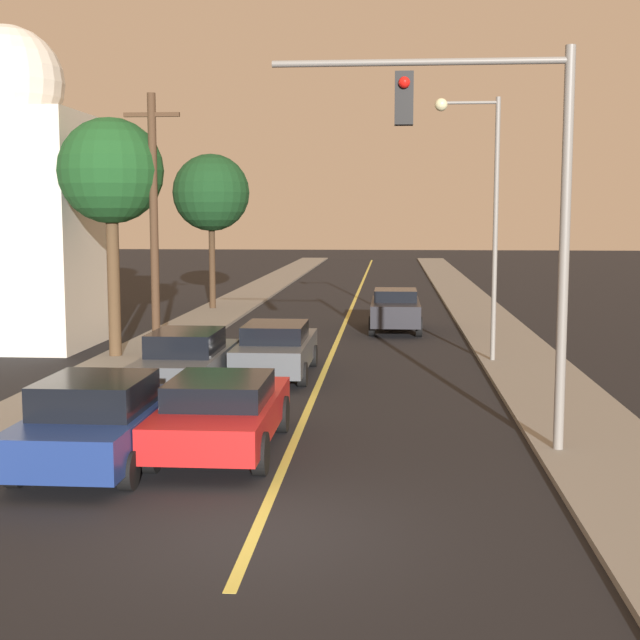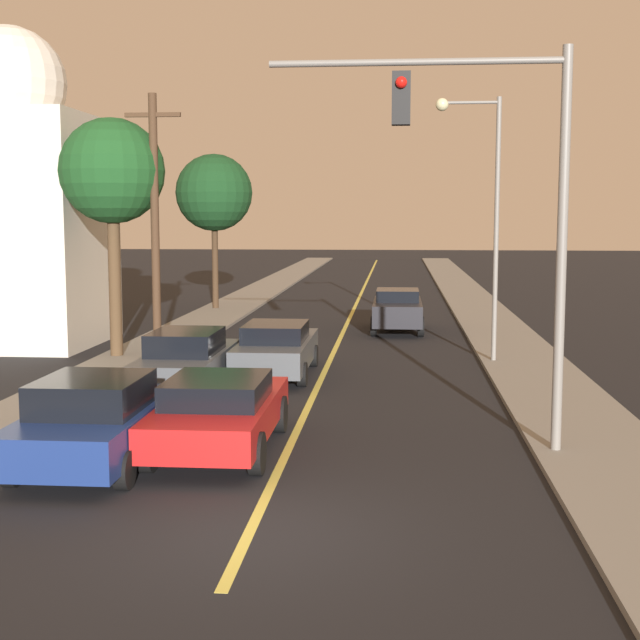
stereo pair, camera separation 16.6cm
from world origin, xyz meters
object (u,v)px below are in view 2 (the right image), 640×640
at_px(domed_building_left, 14,205).
at_px(tree_left_far, 214,193).
at_px(utility_pole_left, 155,222).
at_px(tree_left_near, 112,173).
at_px(traffic_signal_mast, 498,181).
at_px(car_near_lane_front, 219,411).
at_px(car_outer_lane_second, 187,358).
at_px(car_near_lane_second, 276,348).
at_px(streetlamp_right, 482,194).
at_px(car_far_oncoming, 397,309).
at_px(car_outer_lane_front, 96,420).

bearing_deg(domed_building_left, tree_left_far, 68.07).
xyz_separation_m(utility_pole_left, tree_left_near, (-1.35, 0.41, 1.42)).
bearing_deg(utility_pole_left, tree_left_far, 94.82).
distance_m(traffic_signal_mast, domed_building_left, 19.03).
relative_size(car_near_lane_front, car_outer_lane_second, 0.99).
bearing_deg(car_near_lane_second, streetlamp_right, 23.50).
bearing_deg(domed_building_left, utility_pole_left, -30.07).
height_order(car_far_oncoming, traffic_signal_mast, traffic_signal_mast).
distance_m(car_outer_lane_front, domed_building_left, 16.18).
distance_m(car_outer_lane_second, domed_building_left, 11.02).
bearing_deg(streetlamp_right, car_outer_lane_second, -149.28).
relative_size(car_near_lane_front, car_far_oncoming, 1.09).
bearing_deg(traffic_signal_mast, domed_building_left, 138.41).
distance_m(car_near_lane_second, streetlamp_right, 7.31).
bearing_deg(domed_building_left, tree_left_near, -33.74).
xyz_separation_m(car_outer_lane_front, car_far_oncoming, (5.13, 18.12, 0.04)).
bearing_deg(traffic_signal_mast, tree_left_far, 112.68).
bearing_deg(utility_pole_left, domed_building_left, 149.93).
relative_size(tree_left_far, domed_building_left, 0.66).
bearing_deg(tree_left_far, utility_pole_left, -85.18).
distance_m(streetlamp_right, tree_left_far, 17.23).
bearing_deg(car_far_oncoming, car_outer_lane_second, 65.87).
bearing_deg(traffic_signal_mast, car_far_oncoming, 95.72).
bearing_deg(tree_left_far, domed_building_left, -111.93).
distance_m(utility_pole_left, tree_left_near, 2.00).
xyz_separation_m(car_near_lane_front, car_outer_lane_front, (-1.93, -1.02, 0.03)).
distance_m(utility_pole_left, domed_building_left, 6.47).
height_order(car_near_lane_second, car_outer_lane_second, car_outer_lane_second).
xyz_separation_m(car_far_oncoming, tree_left_near, (-8.31, -7.08, 4.65)).
xyz_separation_m(car_near_lane_second, streetlamp_right, (5.55, 2.41, 4.11)).
bearing_deg(car_near_lane_second, traffic_signal_mast, -56.76).
xyz_separation_m(car_near_lane_second, tree_left_far, (-4.95, 16.07, 4.49)).
bearing_deg(utility_pole_left, car_far_oncoming, 47.11).
height_order(car_near_lane_second, car_outer_lane_front, car_outer_lane_front).
bearing_deg(car_far_oncoming, tree_left_far, -39.25).
bearing_deg(tree_left_far, traffic_signal_mast, -67.32).
xyz_separation_m(car_near_lane_front, domed_building_left, (-9.34, 12.84, 3.86)).
relative_size(car_outer_lane_second, domed_building_left, 0.46).
relative_size(tree_left_near, domed_building_left, 0.67).
relative_size(traffic_signal_mast, tree_left_far, 1.02).
bearing_deg(car_near_lane_second, domed_building_left, 151.06).
bearing_deg(car_near_lane_second, car_far_oncoming, 71.24).
relative_size(car_outer_lane_second, utility_pole_left, 0.63).
distance_m(car_near_lane_front, traffic_signal_mast, 6.38).
xyz_separation_m(car_outer_lane_front, streetlamp_right, (7.48, 11.11, 4.07)).
distance_m(car_outer_lane_second, car_far_oncoming, 12.55).
bearing_deg(tree_left_far, car_near_lane_front, -78.23).
relative_size(car_near_lane_second, streetlamp_right, 0.65).
bearing_deg(tree_left_near, streetlamp_right, 0.39).
relative_size(car_outer_lane_front, domed_building_left, 0.44).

